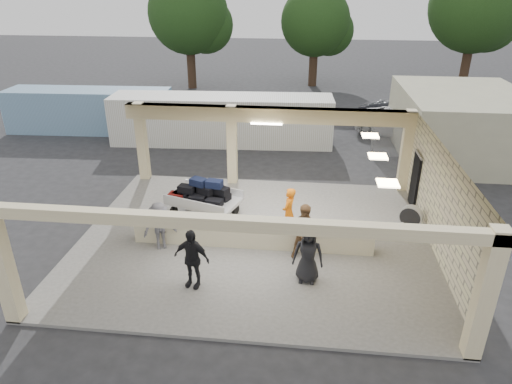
# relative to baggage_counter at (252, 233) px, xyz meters

# --- Properties ---
(ground) EXTENTS (120.00, 120.00, 0.00)m
(ground) POSITION_rel_baggage_counter_xyz_m (0.00, 0.50, -0.59)
(ground) COLOR #252527
(ground) RESTS_ON ground
(pavilion) EXTENTS (12.01, 10.00, 3.55)m
(pavilion) POSITION_rel_baggage_counter_xyz_m (0.21, 1.16, 0.76)
(pavilion) COLOR #63605C
(pavilion) RESTS_ON ground
(baggage_counter) EXTENTS (8.20, 0.58, 0.98)m
(baggage_counter) POSITION_rel_baggage_counter_xyz_m (0.00, 0.00, 0.00)
(baggage_counter) COLOR beige
(baggage_counter) RESTS_ON pavilion
(luggage_cart) EXTENTS (2.93, 2.31, 1.49)m
(luggage_cart) POSITION_rel_baggage_counter_xyz_m (-2.12, 1.95, 0.32)
(luggage_cart) COLOR silver
(luggage_cart) RESTS_ON pavilion
(drum_fan) EXTENTS (0.86, 0.63, 0.91)m
(drum_fan) POSITION_rel_baggage_counter_xyz_m (5.50, 1.75, 0.00)
(drum_fan) COLOR silver
(drum_fan) RESTS_ON pavilion
(baggage_handler) EXTENTS (0.56, 0.74, 1.81)m
(baggage_handler) POSITION_rel_baggage_counter_xyz_m (1.17, 0.80, 0.42)
(baggage_handler) COLOR orange
(baggage_handler) RESTS_ON pavilion
(passenger_a) EXTENTS (0.98, 0.62, 1.86)m
(passenger_a) POSITION_rel_baggage_counter_xyz_m (1.78, -0.50, 0.44)
(passenger_a) COLOR brown
(passenger_a) RESTS_ON pavilion
(passenger_b) EXTENTS (1.14, 0.61, 1.85)m
(passenger_b) POSITION_rel_baggage_counter_xyz_m (-1.46, -2.39, 0.44)
(passenger_b) COLOR black
(passenger_b) RESTS_ON pavilion
(passenger_c) EXTENTS (1.14, 0.81, 1.68)m
(passenger_c) POSITION_rel_baggage_counter_xyz_m (-3.00, -0.50, 0.35)
(passenger_c) COLOR #4E4D52
(passenger_c) RESTS_ON pavilion
(passenger_d) EXTENTS (0.92, 0.43, 1.84)m
(passenger_d) POSITION_rel_baggage_counter_xyz_m (1.86, -1.77, 0.43)
(passenger_d) COLOR black
(passenger_d) RESTS_ON pavilion
(car_white_a) EXTENTS (5.98, 4.22, 1.55)m
(car_white_a) POSITION_rel_baggage_counter_xyz_m (7.31, 13.19, 0.19)
(car_white_a) COLOR silver
(car_white_a) RESTS_ON ground
(car_white_b) EXTENTS (4.44, 3.07, 1.32)m
(car_white_b) POSITION_rel_baggage_counter_xyz_m (11.18, 14.89, 0.07)
(car_white_b) COLOR silver
(car_white_b) RESTS_ON ground
(car_dark) EXTENTS (4.03, 2.88, 1.28)m
(car_dark) POSITION_rel_baggage_counter_xyz_m (6.91, 15.78, 0.05)
(car_dark) COLOR black
(car_dark) RESTS_ON ground
(container_white) EXTENTS (12.08, 3.00, 2.60)m
(container_white) POSITION_rel_baggage_counter_xyz_m (-2.97, 10.80, 0.71)
(container_white) COLOR silver
(container_white) RESTS_ON ground
(container_blue) EXTENTS (9.58, 2.68, 2.47)m
(container_blue) POSITION_rel_baggage_counter_xyz_m (-11.15, 12.08, 0.65)
(container_blue) COLOR #779EBF
(container_blue) RESTS_ON ground
(fence) EXTENTS (12.06, 0.06, 2.03)m
(fence) POSITION_rel_baggage_counter_xyz_m (11.00, 9.50, 0.47)
(fence) COLOR gray
(fence) RESTS_ON ground
(tree_left) EXTENTS (6.60, 6.30, 9.00)m
(tree_left) POSITION_rel_baggage_counter_xyz_m (-7.68, 24.66, 5.00)
(tree_left) COLOR #382619
(tree_left) RESTS_ON ground
(tree_mid) EXTENTS (6.00, 5.60, 8.00)m
(tree_mid) POSITION_rel_baggage_counter_xyz_m (2.32, 26.66, 4.38)
(tree_mid) COLOR #382619
(tree_mid) RESTS_ON ground
(tree_right) EXTENTS (7.20, 7.00, 10.00)m
(tree_right) POSITION_rel_baggage_counter_xyz_m (14.32, 25.66, 5.63)
(tree_right) COLOR #382619
(tree_right) RESTS_ON ground
(adjacent_building) EXTENTS (6.00, 8.00, 3.20)m
(adjacent_building) POSITION_rel_baggage_counter_xyz_m (9.50, 10.50, 1.01)
(adjacent_building) COLOR #B4B08F
(adjacent_building) RESTS_ON ground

